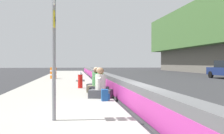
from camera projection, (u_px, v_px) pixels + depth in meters
ground_plane at (141, 115)px, 7.74m from camera, size 160.00×160.00×0.00m
sidewalk_strip at (44, 115)px, 7.38m from camera, size 80.00×4.40×0.14m
jersey_barrier at (140, 100)px, 7.74m from camera, size 76.00×0.45×0.85m
route_sign_post at (54, 29)px, 6.26m from camera, size 0.44×0.09×3.60m
fire_hydrant at (80, 80)px, 14.44m from camera, size 0.26×0.46×0.88m
seated_person_foreground at (101, 88)px, 10.42m from camera, size 0.90×0.99×1.15m
seated_person_middle at (99, 86)px, 11.54m from camera, size 0.81×0.91×1.13m
seated_person_rear at (96, 84)px, 12.50m from camera, size 0.82×0.91×1.10m
seated_person_far at (96, 83)px, 13.44m from camera, size 0.89×0.97×1.12m
backpack at (105, 95)px, 9.58m from camera, size 0.32×0.28×0.40m
construction_barrel at (53, 73)px, 23.18m from camera, size 0.54×0.54×0.95m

